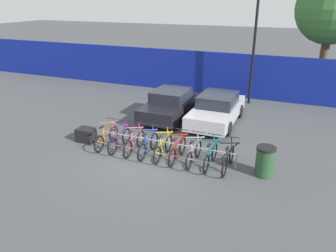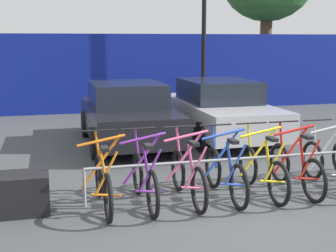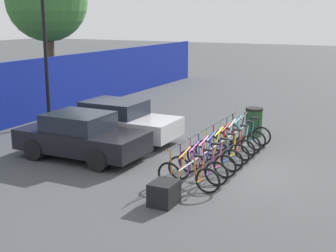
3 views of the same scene
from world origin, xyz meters
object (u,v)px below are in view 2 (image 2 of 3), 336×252
lamp_post (204,9)px  cargo_crate (23,193)px  car_black (128,114)px  car_silver (219,109)px  bicycle_purple (145,180)px  bike_rack (258,160)px  bicycle_pink (188,176)px  bicycle_yellow (262,171)px  bicycle_red (296,168)px  bicycle_blue (225,174)px  bicycle_orange (103,183)px  bicycle_silver (331,166)px

lamp_post → cargo_crate: size_ratio=8.39×
car_black → cargo_crate: (-2.13, -3.91, -0.42)m
car_silver → lamp_post: size_ratio=0.74×
bicycle_purple → lamp_post: (3.60, 7.97, 2.91)m
bike_rack → bicycle_pink: bearing=-172.8°
bicycle_pink → lamp_post: lamp_post is taller
bicycle_yellow → lamp_post: lamp_post is taller
lamp_post → cargo_crate: (-5.27, -7.85, -3.01)m
bike_rack → bicycle_red: bearing=-14.6°
bicycle_red → bicycle_yellow: bearing=-178.5°
bicycle_purple → lamp_post: 9.22m
bike_rack → bicycle_blue: (-0.60, -0.15, -0.13)m
bicycle_blue → bicycle_yellow: same height
bicycle_orange → lamp_post: lamp_post is taller
bicycle_silver → bike_rack: bearing=176.6°
bicycle_pink → bicycle_blue: bearing=-1.1°
car_black → cargo_crate: 4.48m
bicycle_yellow → car_black: 4.28m
cargo_crate → bicycle_red: bearing=-1.8°
bike_rack → bicycle_orange: size_ratio=3.15×
bicycle_orange → bicycle_purple: bearing=-0.9°
car_silver → bicycle_red: bearing=-94.5°
bicycle_pink → bicycle_red: 1.75m
cargo_crate → bicycle_purple: bearing=-4.3°
bicycle_silver → car_black: (-2.56, 4.04, 0.31)m
car_black → lamp_post: size_ratio=0.68×
bicycle_pink → bicycle_silver: bearing=-1.1°
car_black → bicycle_orange: bearing=-104.6°
bicycle_blue → bicycle_yellow: 0.61m
bicycle_purple → car_black: bearing=82.7°
bike_rack → bicycle_yellow: (0.01, -0.15, -0.13)m
car_silver → cargo_crate: bearing=-137.2°
bike_rack → bicycle_red: 0.60m
bicycle_blue → bicycle_red: (1.17, 0.00, 0.00)m
bike_rack → bicycle_pink: 1.20m
bike_rack → bicycle_pink: bicycle_pink is taller
car_silver → cargo_crate: 6.02m
bike_rack → car_black: 4.13m
bike_rack → cargo_crate: size_ratio=7.70×
bicycle_blue → car_silver: size_ratio=0.39×
bicycle_yellow → car_silver: size_ratio=0.39×
bicycle_silver → car_silver: car_silver is taller
bicycle_blue → car_silver: bearing=68.5°
bicycle_blue → car_black: 4.13m
bicycle_pink → bicycle_red: size_ratio=1.00×
bicycle_yellow → car_silver: (0.89, 4.21, 0.31)m
bicycle_red → lamp_post: bearing=83.0°
bicycle_yellow → bicycle_orange: bearing=-179.0°
lamp_post → cargo_crate: lamp_post is taller
bicycle_yellow → car_black: bearing=109.9°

